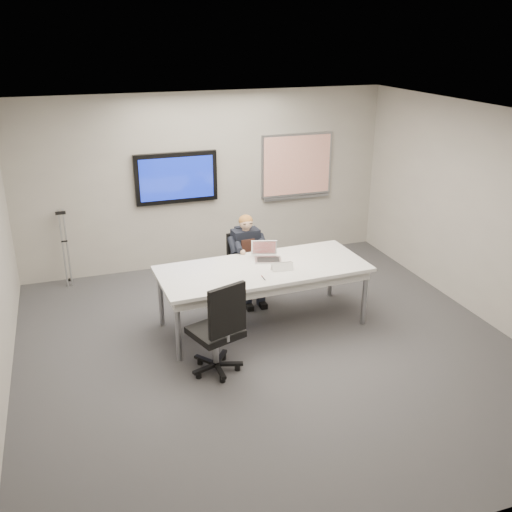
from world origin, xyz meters
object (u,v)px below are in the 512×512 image
object	(u,v)px
conference_table	(263,274)
office_chair_near	(218,345)
office_chair_far	(244,275)
laptop	(266,255)
seated_person	(249,268)

from	to	relation	value
conference_table	office_chair_near	world-z (taller)	office_chair_near
office_chair_far	laptop	distance (m)	0.96
office_chair_near	seated_person	bearing A→B (deg)	-137.85
seated_person	laptop	world-z (taller)	seated_person
office_chair_far	office_chair_near	world-z (taller)	office_chair_near
laptop	office_chair_near	bearing A→B (deg)	-113.23
office_chair_far	seated_person	bearing A→B (deg)	-102.41
conference_table	laptop	world-z (taller)	laptop
office_chair_near	laptop	world-z (taller)	office_chair_near
conference_table	office_chair_far	distance (m)	1.10
office_chair_near	laptop	size ratio (longest dim) A/B	2.82
conference_table	seated_person	world-z (taller)	seated_person
conference_table	office_chair_near	bearing A→B (deg)	-135.36
seated_person	laptop	size ratio (longest dim) A/B	3.03
office_chair_near	office_chair_far	bearing A→B (deg)	-134.67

